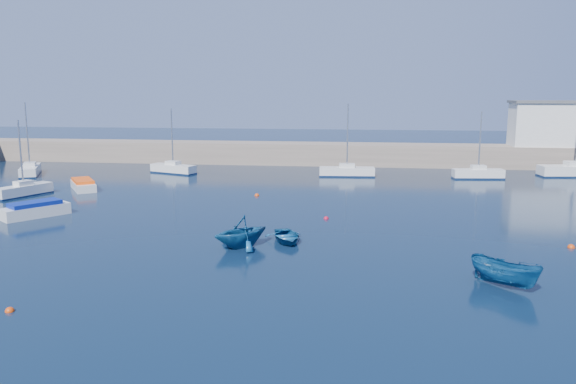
# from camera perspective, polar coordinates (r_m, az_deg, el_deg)

# --- Properties ---
(ground) EXTENTS (220.00, 220.00, 0.00)m
(ground) POSITION_cam_1_polar(r_m,az_deg,el_deg) (26.04, -9.68, -10.18)
(ground) COLOR #0B1C33
(ground) RESTS_ON ground
(back_wall) EXTENTS (96.00, 4.50, 2.60)m
(back_wall) POSITION_cam_1_polar(r_m,az_deg,el_deg) (70.10, 1.31, 3.93)
(back_wall) COLOR gray
(back_wall) RESTS_ON ground
(harbor_office) EXTENTS (10.00, 4.00, 5.00)m
(harbor_office) POSITION_cam_1_polar(r_m,az_deg,el_deg) (72.99, 25.60, 6.18)
(harbor_office) COLOR silver
(harbor_office) RESTS_ON back_wall
(sailboat_3) EXTENTS (3.21, 5.04, 6.59)m
(sailboat_3) POSITION_cam_1_polar(r_m,az_deg,el_deg) (53.76, -25.26, 0.18)
(sailboat_3) COLOR silver
(sailboat_3) RESTS_ON ground
(sailboat_4) EXTENTS (4.08, 6.08, 7.81)m
(sailboat_4) POSITION_cam_1_polar(r_m,az_deg,el_deg) (67.14, -24.71, 2.06)
(sailboat_4) COLOR silver
(sailboat_4) RESTS_ON ground
(sailboat_5) EXTENTS (5.52, 3.30, 7.11)m
(sailboat_5) POSITION_cam_1_polar(r_m,az_deg,el_deg) (63.41, -11.58, 2.36)
(sailboat_5) COLOR silver
(sailboat_5) RESTS_ON ground
(sailboat_6) EXTENTS (5.93, 2.03, 7.68)m
(sailboat_6) POSITION_cam_1_polar(r_m,az_deg,el_deg) (60.29, 6.00, 2.11)
(sailboat_6) COLOR silver
(sailboat_6) RESTS_ON ground
(sailboat_7) EXTENTS (5.27, 1.98, 6.91)m
(sailboat_7) POSITION_cam_1_polar(r_m,az_deg,el_deg) (61.59, 18.75, 1.81)
(sailboat_7) COLOR silver
(sailboat_7) RESTS_ON ground
(sailboat_8) EXTENTS (7.70, 3.00, 9.79)m
(sailboat_8) POSITION_cam_1_polar(r_m,az_deg,el_deg) (67.24, 27.17, 1.96)
(sailboat_8) COLOR silver
(sailboat_8) RESTS_ON ground
(motorboat_1) EXTENTS (4.02, 4.66, 1.13)m
(motorboat_1) POSITION_cam_1_polar(r_m,az_deg,el_deg) (44.63, -24.27, -1.64)
(motorboat_1) COLOR silver
(motorboat_1) RESTS_ON ground
(motorboat_2) EXTENTS (4.09, 4.81, 0.97)m
(motorboat_2) POSITION_cam_1_polar(r_m,az_deg,el_deg) (55.29, -20.10, 0.71)
(motorboat_2) COLOR silver
(motorboat_2) RESTS_ON ground
(dinghy_center) EXTENTS (3.18, 3.73, 0.66)m
(dinghy_center) POSITION_cam_1_polar(r_m,az_deg,el_deg) (34.06, -0.18, -4.54)
(dinghy_center) COLOR navy
(dinghy_center) RESTS_ON ground
(dinghy_left) EXTENTS (4.65, 4.66, 1.86)m
(dinghy_left) POSITION_cam_1_polar(r_m,az_deg,el_deg) (32.90, -4.82, -4.03)
(dinghy_left) COLOR navy
(dinghy_left) RESTS_ON ground
(dinghy_right) EXTENTS (3.50, 3.33, 1.36)m
(dinghy_right) POSITION_cam_1_polar(r_m,az_deg,el_deg) (28.21, 21.18, -7.68)
(dinghy_right) COLOR navy
(dinghy_right) RESTS_ON ground
(buoy_0) EXTENTS (0.39, 0.39, 0.39)m
(buoy_0) POSITION_cam_1_polar(r_m,az_deg,el_deg) (26.45, -26.41, -10.82)
(buoy_0) COLOR #D03D0A
(buoy_0) RESTS_ON ground
(buoy_1) EXTENTS (0.37, 0.37, 0.37)m
(buoy_1) POSITION_cam_1_polar(r_m,az_deg,el_deg) (40.20, 3.90, -2.74)
(buoy_1) COLOR #B00D27
(buoy_1) RESTS_ON ground
(buoy_2) EXTENTS (0.43, 0.43, 0.43)m
(buoy_2) POSITION_cam_1_polar(r_m,az_deg,el_deg) (36.81, 26.82, -5.07)
(buoy_2) COLOR #D03D0A
(buoy_2) RESTS_ON ground
(buoy_3) EXTENTS (0.42, 0.42, 0.42)m
(buoy_3) POSITION_cam_1_polar(r_m,az_deg,el_deg) (48.95, -3.18, -0.38)
(buoy_3) COLOR #D03D0A
(buoy_3) RESTS_ON ground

